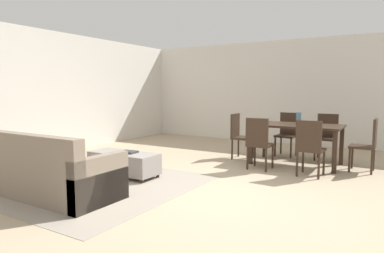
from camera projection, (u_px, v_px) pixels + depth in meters
The scene contains 15 objects.
ground_plane at pixel (210, 193), 4.62m from camera, with size 10.80×10.80×0.00m, color tan.
wall_back at pixel (302, 92), 8.72m from camera, with size 9.00×0.12×2.70m, color silver.
wall_left at pixel (35, 93), 7.23m from camera, with size 0.12×11.00×2.70m, color silver.
area_rug at pixel (89, 183), 5.10m from camera, with size 3.00×2.80×0.01m, color gray.
couch at pixel (42, 172), 4.56m from camera, with size 2.23×0.85×0.86m.
ottoman_table at pixel (124, 162), 5.54m from camera, with size 1.19×0.49×0.39m.
dining_table at pixel (296, 129), 6.36m from camera, with size 1.61×0.92×0.76m.
dining_chair_near_left at pixel (259, 141), 5.93m from camera, with size 0.41×0.41×0.92m.
dining_chair_near_right at pixel (310, 145), 5.44m from camera, with size 0.42×0.42×0.92m.
dining_chair_far_left at pixel (288, 131), 7.26m from camera, with size 0.43×0.43×0.92m.
dining_chair_far_right at pixel (327, 134), 6.86m from camera, with size 0.40×0.40×0.92m.
dining_chair_head_east at pixel (368, 142), 5.77m from camera, with size 0.41×0.41×0.92m.
dining_chair_head_west at pixel (239, 133), 6.94m from camera, with size 0.41×0.41×0.92m.
vase_centerpiece at pixel (299, 118), 6.32m from camera, with size 0.09×0.09×0.23m, color slate.
book_on_ottoman at pixel (129, 152), 5.48m from camera, with size 0.26×0.20×0.03m, color #333338.
Camera 1 is at (2.13, -3.97, 1.39)m, focal length 31.75 mm.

